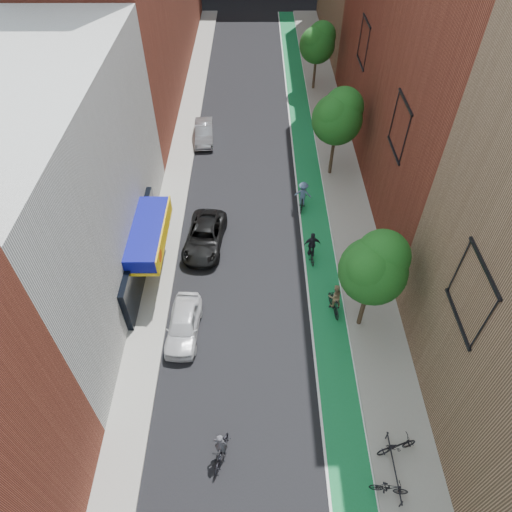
{
  "coord_description": "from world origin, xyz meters",
  "views": [
    {
      "loc": [
        -0.09,
        -4.79,
        20.74
      ],
      "look_at": [
        -0.05,
        13.81,
        1.5
      ],
      "focal_mm": 32.0,
      "sensor_mm": 36.0,
      "label": 1
    }
  ],
  "objects_px": {
    "parked_car_white": "(183,325)",
    "parked_car_silver": "(204,132)",
    "cyclist_lane_near": "(334,301)",
    "cyclist_lead": "(221,451)",
    "parked_car_black": "(205,237)",
    "cyclist_lane_far": "(303,197)",
    "cyclist_lane_mid": "(312,249)"
  },
  "relations": [
    {
      "from": "cyclist_lead",
      "to": "cyclist_lane_far",
      "type": "distance_m",
      "value": 17.78
    },
    {
      "from": "parked_car_silver",
      "to": "cyclist_lane_mid",
      "type": "relative_size",
      "value": 1.97
    },
    {
      "from": "parked_car_white",
      "to": "parked_car_silver",
      "type": "bearing_deg",
      "value": 93.57
    },
    {
      "from": "parked_car_white",
      "to": "cyclist_lane_mid",
      "type": "xyz_separation_m",
      "value": [
        7.33,
        5.52,
        0.15
      ]
    },
    {
      "from": "parked_car_silver",
      "to": "cyclist_lane_near",
      "type": "bearing_deg",
      "value": -68.31
    },
    {
      "from": "cyclist_lead",
      "to": "cyclist_lane_mid",
      "type": "bearing_deg",
      "value": -98.47
    },
    {
      "from": "cyclist_lane_far",
      "to": "cyclist_lead",
      "type": "bearing_deg",
      "value": 86.47
    },
    {
      "from": "parked_car_white",
      "to": "cyclist_lane_near",
      "type": "relative_size",
      "value": 2.11
    },
    {
      "from": "parked_car_black",
      "to": "cyclist_lane_far",
      "type": "relative_size",
      "value": 2.34
    },
    {
      "from": "cyclist_lead",
      "to": "cyclist_lane_near",
      "type": "height_order",
      "value": "cyclist_lead"
    },
    {
      "from": "parked_car_white",
      "to": "cyclist_lane_mid",
      "type": "bearing_deg",
      "value": 39.38
    },
    {
      "from": "cyclist_lane_mid",
      "to": "cyclist_lead",
      "type": "bearing_deg",
      "value": 62.13
    },
    {
      "from": "parked_car_silver",
      "to": "cyclist_lane_far",
      "type": "distance_m",
      "value": 11.67
    },
    {
      "from": "parked_car_white",
      "to": "parked_car_black",
      "type": "distance_m",
      "value": 6.83
    },
    {
      "from": "parked_car_white",
      "to": "parked_car_silver",
      "type": "xyz_separation_m",
      "value": [
        -0.39,
        19.41,
        -0.02
      ]
    },
    {
      "from": "parked_car_black",
      "to": "parked_car_silver",
      "type": "relative_size",
      "value": 1.2
    },
    {
      "from": "parked_car_silver",
      "to": "cyclist_lead",
      "type": "distance_m",
      "value": 26.17
    },
    {
      "from": "parked_car_black",
      "to": "cyclist_lead",
      "type": "relative_size",
      "value": 2.48
    },
    {
      "from": "parked_car_black",
      "to": "cyclist_lane_near",
      "type": "xyz_separation_m",
      "value": [
        7.63,
        -5.28,
        0.1
      ]
    },
    {
      "from": "parked_car_white",
      "to": "parked_car_silver",
      "type": "height_order",
      "value": "parked_car_white"
    },
    {
      "from": "cyclist_lane_far",
      "to": "parked_car_white",
      "type": "bearing_deg",
      "value": 67.91
    },
    {
      "from": "parked_car_white",
      "to": "cyclist_lane_mid",
      "type": "height_order",
      "value": "cyclist_lane_mid"
    },
    {
      "from": "parked_car_silver",
      "to": "parked_car_white",
      "type": "bearing_deg",
      "value": -92.92
    },
    {
      "from": "cyclist_lane_mid",
      "to": "cyclist_lane_far",
      "type": "relative_size",
      "value": 0.98
    },
    {
      "from": "parked_car_white",
      "to": "cyclist_lead",
      "type": "xyz_separation_m",
      "value": [
        2.34,
        -6.62,
        -0.05
      ]
    },
    {
      "from": "cyclist_lead",
      "to": "cyclist_lane_far",
      "type": "relative_size",
      "value": 0.94
    },
    {
      "from": "cyclist_lead",
      "to": "cyclist_lane_mid",
      "type": "relative_size",
      "value": 0.96
    },
    {
      "from": "parked_car_white",
      "to": "cyclist_lane_far",
      "type": "relative_size",
      "value": 1.92
    },
    {
      "from": "parked_car_silver",
      "to": "cyclist_lane_mid",
      "type": "bearing_deg",
      "value": -65.01
    },
    {
      "from": "parked_car_black",
      "to": "parked_car_silver",
      "type": "xyz_separation_m",
      "value": [
        -1.01,
        12.6,
        -0.01
      ]
    },
    {
      "from": "cyclist_lane_near",
      "to": "cyclist_lead",
      "type": "bearing_deg",
      "value": 44.02
    },
    {
      "from": "cyclist_lead",
      "to": "cyclist_lane_far",
      "type": "height_order",
      "value": "cyclist_lane_far"
    }
  ]
}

